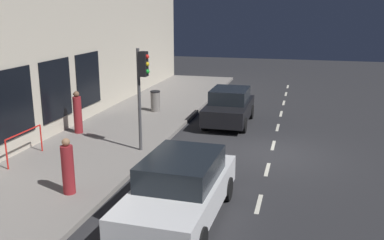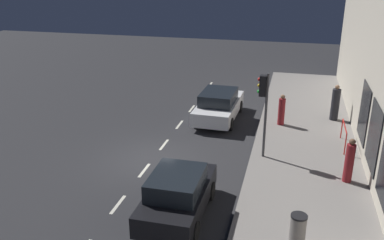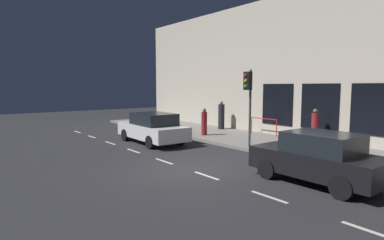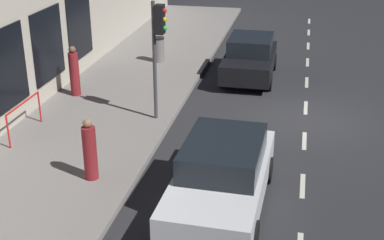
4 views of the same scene
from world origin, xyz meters
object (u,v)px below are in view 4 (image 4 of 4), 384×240
(traffic_light, at_px, (158,35))
(pedestrian_2, at_px, (74,73))
(pedestrian_0, at_px, (90,151))
(parked_car_0, at_px, (250,58))
(parked_car_1, at_px, (222,175))
(trash_bin, at_px, (159,49))

(traffic_light, relative_size, pedestrian_2, 2.09)
(pedestrian_0, bearing_deg, parked_car_0, -5.12)
(pedestrian_0, height_order, pedestrian_2, pedestrian_2)
(pedestrian_0, bearing_deg, pedestrian_2, 39.50)
(traffic_light, xyz_separation_m, pedestrian_2, (3.35, -1.40, -1.82))
(pedestrian_2, bearing_deg, pedestrian_0, -171.72)
(parked_car_0, bearing_deg, parked_car_1, 92.29)
(parked_car_0, xyz_separation_m, pedestrian_0, (2.87, 8.84, 0.09))
(parked_car_1, relative_size, pedestrian_0, 2.93)
(traffic_light, height_order, trash_bin, traffic_light)
(parked_car_0, relative_size, pedestrian_0, 2.52)
(trash_bin, bearing_deg, traffic_light, 105.46)
(pedestrian_0, relative_size, pedestrian_2, 0.92)
(parked_car_1, bearing_deg, parked_car_0, -86.03)
(traffic_light, relative_size, trash_bin, 3.55)
(parked_car_0, height_order, pedestrian_2, pedestrian_2)
(parked_car_0, distance_m, trash_bin, 3.89)
(traffic_light, height_order, pedestrian_0, traffic_light)
(pedestrian_0, distance_m, pedestrian_2, 6.00)
(parked_car_0, bearing_deg, pedestrian_0, 71.93)
(parked_car_1, bearing_deg, trash_bin, -65.84)
(pedestrian_0, distance_m, trash_bin, 9.75)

